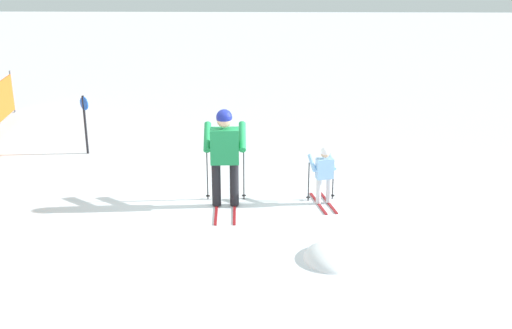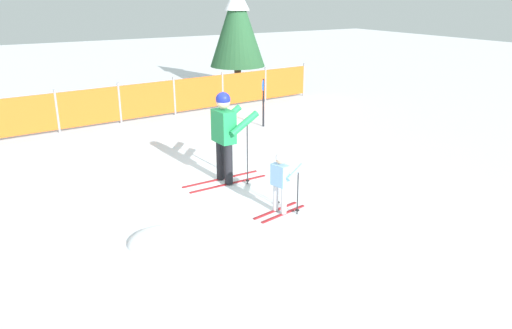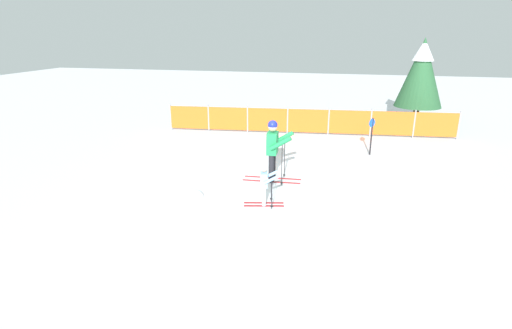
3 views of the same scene
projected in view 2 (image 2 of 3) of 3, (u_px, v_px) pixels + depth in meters
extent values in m
plane|color=white|center=(215.00, 184.00, 9.25)|extent=(60.00, 60.00, 0.00)
cube|color=maroon|center=(221.00, 179.00, 9.49)|extent=(1.61, 0.12, 0.02)
cube|color=maroon|center=(229.00, 184.00, 9.25)|extent=(1.61, 0.12, 0.02)
cylinder|color=black|center=(220.00, 159.00, 9.36)|extent=(0.15, 0.15, 0.76)
cylinder|color=black|center=(229.00, 164.00, 9.12)|extent=(0.15, 0.15, 0.76)
cube|color=#1E8C4C|center=(224.00, 126.00, 9.02)|extent=(0.29, 0.49, 0.59)
cylinder|color=#1E8C4C|center=(228.00, 117.00, 9.36)|extent=(0.59, 0.14, 0.42)
cylinder|color=#1E8C4C|center=(244.00, 123.00, 8.89)|extent=(0.59, 0.14, 0.42)
sphere|color=#D8AD8C|center=(223.00, 102.00, 8.87)|extent=(0.25, 0.25, 0.25)
sphere|color=navy|center=(223.00, 99.00, 8.86)|extent=(0.27, 0.27, 0.27)
cylinder|color=black|center=(230.00, 145.00, 9.59)|extent=(0.02, 0.02, 1.18)
cylinder|color=black|center=(230.00, 171.00, 9.76)|extent=(0.07, 0.07, 0.01)
cylinder|color=black|center=(247.00, 153.00, 9.09)|extent=(0.02, 0.02, 1.18)
cylinder|color=black|center=(248.00, 181.00, 9.26)|extent=(0.07, 0.07, 0.01)
cube|color=maroon|center=(275.00, 210.00, 8.12)|extent=(0.94, 0.25, 0.02)
cube|color=maroon|center=(283.00, 214.00, 8.00)|extent=(0.94, 0.25, 0.02)
cylinder|color=silver|center=(276.00, 197.00, 8.05)|extent=(0.09, 0.09, 0.45)
cylinder|color=silver|center=(284.00, 200.00, 7.92)|extent=(0.09, 0.09, 0.45)
cube|color=#8CBFF2|center=(280.00, 175.00, 7.85)|extent=(0.22, 0.31, 0.35)
cylinder|color=#8CBFF2|center=(279.00, 167.00, 8.06)|extent=(0.36, 0.14, 0.23)
cylinder|color=#8CBFF2|center=(295.00, 172.00, 7.82)|extent=(0.36, 0.14, 0.23)
sphere|color=#D8AD8C|center=(280.00, 159.00, 7.77)|extent=(0.15, 0.15, 0.15)
sphere|color=white|center=(280.00, 158.00, 7.76)|extent=(0.16, 0.16, 0.16)
cylinder|color=black|center=(278.00, 186.00, 8.22)|extent=(0.02, 0.02, 0.70)
cylinder|color=black|center=(278.00, 202.00, 8.32)|extent=(0.07, 0.07, 0.01)
cylinder|color=black|center=(298.00, 193.00, 7.91)|extent=(0.02, 0.02, 0.70)
cylinder|color=black|center=(297.00, 210.00, 8.01)|extent=(0.07, 0.07, 0.01)
cylinder|color=gray|center=(57.00, 111.00, 12.45)|extent=(0.06, 0.06, 1.10)
cylinder|color=gray|center=(120.00, 103.00, 13.35)|extent=(0.06, 0.06, 1.10)
cylinder|color=gray|center=(174.00, 96.00, 14.24)|extent=(0.06, 0.06, 1.10)
cylinder|color=gray|center=(223.00, 90.00, 15.14)|extent=(0.06, 0.06, 1.10)
cylinder|color=gray|center=(265.00, 84.00, 16.04)|extent=(0.06, 0.06, 1.10)
cylinder|color=gray|center=(304.00, 80.00, 16.94)|extent=(0.06, 0.06, 1.10)
cube|color=orange|center=(22.00, 116.00, 12.00)|extent=(1.62, 0.17, 0.93)
cube|color=orange|center=(89.00, 107.00, 12.90)|extent=(1.62, 0.17, 0.93)
cube|color=orange|center=(148.00, 100.00, 13.79)|extent=(1.62, 0.17, 0.93)
cube|color=orange|center=(199.00, 93.00, 14.69)|extent=(1.62, 0.17, 0.93)
cube|color=orange|center=(245.00, 87.00, 15.59)|extent=(1.62, 0.17, 0.93)
cube|color=orange|center=(285.00, 82.00, 16.49)|extent=(1.62, 0.17, 0.93)
cylinder|color=#4C3823|center=(238.00, 77.00, 18.47)|extent=(0.25, 0.25, 0.79)
cone|color=#285A34|center=(237.00, 25.00, 17.86)|extent=(2.00, 2.00, 2.93)
cylinder|color=black|center=(263.00, 103.00, 13.02)|extent=(0.05, 0.05, 1.26)
cylinder|color=blue|center=(263.00, 85.00, 12.84)|extent=(0.20, 0.22, 0.28)
ellipsoid|color=white|center=(159.00, 241.00, 7.14)|extent=(0.91, 0.78, 0.36)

